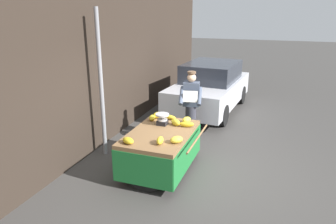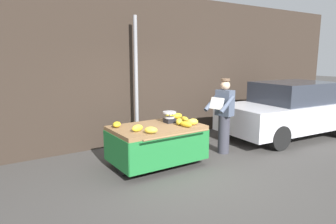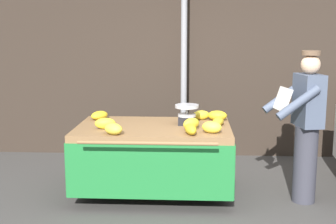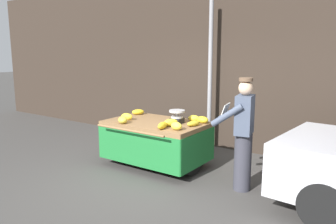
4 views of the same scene
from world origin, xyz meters
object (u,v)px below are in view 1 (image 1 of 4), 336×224
at_px(banana_bunch_1, 187,120).
at_px(banana_bunch_2, 128,141).
at_px(parked_car, 210,87).
at_px(banana_cart, 161,142).
at_px(banana_bunch_0, 160,140).
at_px(banana_bunch_8, 176,122).
at_px(weighing_scale, 162,119).
at_px(banana_bunch_6, 177,140).
at_px(banana_bunch_7, 152,118).
at_px(banana_bunch_3, 157,115).
at_px(street_pole, 101,85).
at_px(banana_bunch_5, 170,117).
at_px(vendor_person, 191,106).
at_px(banana_bunch_4, 187,124).

height_order(banana_bunch_1, banana_bunch_2, banana_bunch_1).
xyz_separation_m(banana_bunch_2, parked_car, (4.99, -0.36, -0.14)).
distance_m(banana_cart, banana_bunch_0, 0.63).
xyz_separation_m(banana_cart, banana_bunch_8, (0.44, -0.16, 0.28)).
height_order(weighing_scale, banana_bunch_6, weighing_scale).
distance_m(weighing_scale, banana_bunch_6, 0.96).
bearing_deg(banana_cart, banana_bunch_1, -26.31).
height_order(banana_bunch_2, banana_bunch_7, banana_bunch_7).
distance_m(banana_bunch_0, banana_bunch_3, 1.40).
bearing_deg(banana_bunch_2, banana_bunch_0, -71.84).
relative_size(street_pole, banana_bunch_0, 13.49).
bearing_deg(banana_bunch_5, banana_cart, -174.77).
distance_m(banana_bunch_3, parked_car, 3.55).
xyz_separation_m(street_pole, banana_bunch_7, (0.24, -1.05, -0.68)).
xyz_separation_m(street_pole, vendor_person, (1.39, -1.58, -0.69)).
xyz_separation_m(banana_bunch_1, parked_car, (3.62, 0.30, -0.15)).
xyz_separation_m(banana_bunch_0, banana_bunch_6, (0.14, -0.26, -0.00)).
bearing_deg(banana_bunch_0, vendor_person, 1.85).
distance_m(street_pole, banana_bunch_0, 1.97).
xyz_separation_m(banana_bunch_1, banana_bunch_7, (-0.10, 0.73, -0.01)).
bearing_deg(banana_bunch_0, weighing_scale, 18.39).
bearing_deg(street_pole, banana_bunch_4, -86.51).
height_order(banana_bunch_1, banana_bunch_8, banana_bunch_8).
bearing_deg(banana_bunch_7, banana_bunch_0, -151.11).
height_order(banana_bunch_1, banana_bunch_3, banana_bunch_1).
relative_size(banana_bunch_5, vendor_person, 0.17).
xyz_separation_m(banana_bunch_3, banana_bunch_8, (-0.32, -0.53, 0.00)).
height_order(banana_cart, banana_bunch_2, banana_bunch_2).
height_order(banana_bunch_1, parked_car, parked_car).
height_order(banana_bunch_3, banana_bunch_6, same).
height_order(banana_bunch_0, banana_bunch_3, banana_bunch_0).
relative_size(banana_bunch_3, banana_bunch_7, 1.11).
distance_m(banana_bunch_2, parked_car, 5.00).
distance_m(banana_bunch_5, vendor_person, 0.98).
xyz_separation_m(weighing_scale, vendor_person, (1.33, -0.23, -0.08)).
height_order(banana_bunch_3, banana_bunch_5, banana_bunch_3).
height_order(banana_bunch_2, banana_bunch_3, banana_bunch_3).
height_order(banana_bunch_0, banana_bunch_2, banana_bunch_0).
relative_size(banana_bunch_4, banana_bunch_8, 1.16).
bearing_deg(vendor_person, banana_bunch_8, -178.22).
distance_m(banana_bunch_0, banana_bunch_6, 0.29).
relative_size(banana_bunch_3, banana_bunch_5, 0.83).
bearing_deg(banana_bunch_8, banana_bunch_2, 156.34).
height_order(banana_cart, parked_car, parked_car).
height_order(banana_bunch_5, banana_bunch_6, banana_bunch_6).
height_order(banana_bunch_0, banana_bunch_5, banana_bunch_0).
bearing_deg(banana_cart, banana_bunch_7, 36.00).
xyz_separation_m(banana_bunch_2, banana_bunch_4, (1.13, -0.74, 0.00)).
bearing_deg(banana_bunch_3, weighing_scale, -145.34).
xyz_separation_m(banana_bunch_0, banana_bunch_7, (1.09, 0.60, -0.01)).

